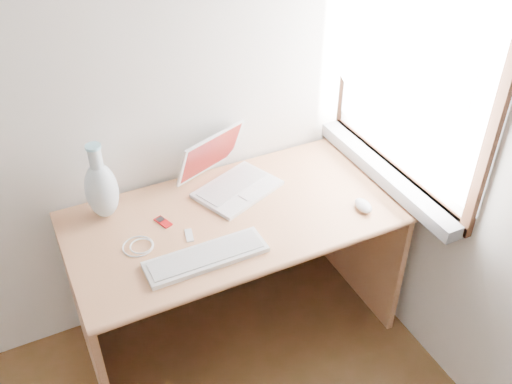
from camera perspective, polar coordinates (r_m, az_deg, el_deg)
name	(u,v)px	position (r m, az deg, el deg)	size (l,w,h in m)	color
window	(405,71)	(2.41, 14.70, 11.60)	(0.11, 0.99, 1.10)	white
desk	(228,240)	(2.61, -2.83, -4.81)	(1.40, 0.70, 0.74)	tan
laptop	(233,175)	(2.54, -2.32, 1.69)	(0.42, 0.41, 0.24)	white
external_keyboard	(206,257)	(2.20, -5.01, -6.45)	(0.48, 0.15, 0.02)	white
mouse	(363,206)	(2.47, 10.68, -1.34)	(0.06, 0.10, 0.04)	white
ipod	(163,222)	(2.39, -9.27, -2.97)	(0.06, 0.09, 0.01)	#A70B0E
cable_coil	(138,246)	(2.30, -11.71, -5.34)	(0.12, 0.12, 0.01)	white
remote	(189,235)	(2.31, -6.70, -4.32)	(0.03, 0.08, 0.01)	white
vase	(101,188)	(2.40, -15.21, 0.36)	(0.13, 0.13, 0.35)	white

